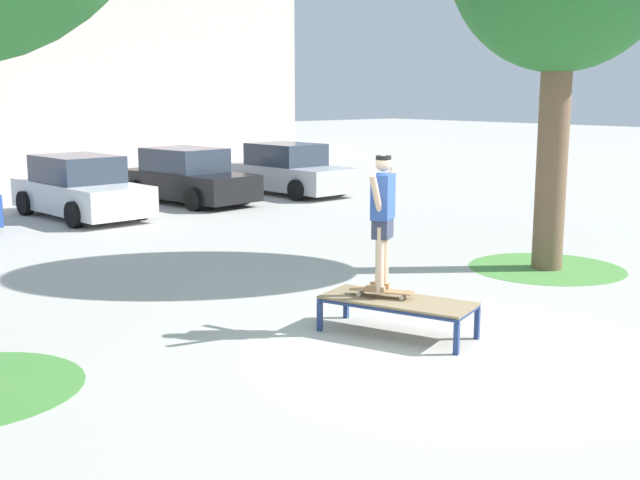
% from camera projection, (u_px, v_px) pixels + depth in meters
% --- Properties ---
extents(ground_plane, '(120.00, 120.00, 0.00)m').
position_uv_depth(ground_plane, '(430.00, 345.00, 9.59)').
color(ground_plane, '#B7B5AD').
extents(skate_box, '(1.35, 2.04, 0.46)m').
position_uv_depth(skate_box, '(397.00, 303.00, 9.94)').
color(skate_box, navy).
rests_on(skate_box, ground).
extents(skateboard, '(0.56, 0.80, 0.09)m').
position_uv_depth(skateboard, '(382.00, 291.00, 10.03)').
color(skateboard, '#9E754C').
rests_on(skateboard, skate_box).
extents(skater, '(0.91, 0.56, 1.69)m').
position_uv_depth(skater, '(383.00, 213.00, 9.85)').
color(skater, beige).
rests_on(skater, skateboard).
extents(grass_patch_near_right, '(2.66, 2.66, 0.01)m').
position_uv_depth(grass_patch_near_right, '(546.00, 268.00, 13.80)').
color(grass_patch_near_right, '#519342').
rests_on(grass_patch_near_right, ground).
extents(car_white, '(2.11, 4.29, 1.50)m').
position_uv_depth(car_white, '(80.00, 189.00, 19.33)').
color(car_white, silver).
rests_on(car_white, ground).
extents(car_black, '(2.30, 4.38, 1.50)m').
position_uv_depth(car_black, '(187.00, 178.00, 21.87)').
color(car_black, black).
rests_on(car_black, ground).
extents(car_silver, '(2.09, 4.29, 1.50)m').
position_uv_depth(car_silver, '(288.00, 171.00, 23.81)').
color(car_silver, '#B7BABF').
rests_on(car_silver, ground).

